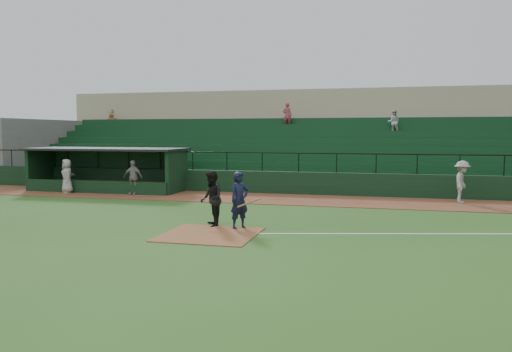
# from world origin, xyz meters

# --- Properties ---
(ground) EXTENTS (90.00, 90.00, 0.00)m
(ground) POSITION_xyz_m (0.00, 0.00, 0.00)
(ground) COLOR #28511A
(ground) RESTS_ON ground
(warning_track) EXTENTS (40.00, 4.00, 0.03)m
(warning_track) POSITION_xyz_m (0.00, 8.00, 0.01)
(warning_track) COLOR brown
(warning_track) RESTS_ON ground
(home_plate_dirt) EXTENTS (3.00, 3.00, 0.03)m
(home_plate_dirt) POSITION_xyz_m (0.00, -1.00, 0.01)
(home_plate_dirt) COLOR brown
(home_plate_dirt) RESTS_ON ground
(foul_line) EXTENTS (17.49, 4.44, 0.01)m
(foul_line) POSITION_xyz_m (8.00, 1.20, 0.01)
(foul_line) COLOR white
(foul_line) RESTS_ON ground
(stadium_structure) EXTENTS (38.00, 13.08, 6.40)m
(stadium_structure) POSITION_xyz_m (-0.00, 16.46, 2.30)
(stadium_structure) COLOR black
(stadium_structure) RESTS_ON ground
(dugout) EXTENTS (8.90, 3.20, 2.42)m
(dugout) POSITION_xyz_m (-9.75, 9.56, 1.33)
(dugout) COLOR black
(dugout) RESTS_ON ground
(batter_at_plate) EXTENTS (1.20, 0.85, 1.96)m
(batter_at_plate) POSITION_xyz_m (0.66, 0.19, 0.98)
(batter_at_plate) COLOR black
(batter_at_plate) RESTS_ON ground
(umpire) EXTENTS (1.08, 1.18, 1.96)m
(umpire) POSITION_xyz_m (-0.43, 0.39, 0.98)
(umpire) COLOR black
(umpire) RESTS_ON ground
(runner) EXTENTS (1.04, 1.42, 1.97)m
(runner) POSITION_xyz_m (8.91, 8.67, 1.01)
(runner) COLOR #9E9994
(runner) RESTS_ON warning_track
(dugout_player_a) EXTENTS (1.06, 0.45, 1.81)m
(dugout_player_a) POSITION_xyz_m (-7.40, 7.72, 0.93)
(dugout_player_a) COLOR gray
(dugout_player_a) RESTS_ON warning_track
(dugout_player_b) EXTENTS (1.05, 1.04, 1.83)m
(dugout_player_b) POSITION_xyz_m (-11.19, 7.47, 0.94)
(dugout_player_b) COLOR #A6A19B
(dugout_player_b) RESTS_ON warning_track
(dugout_player_c) EXTENTS (1.50, 1.31, 1.64)m
(dugout_player_c) POSITION_xyz_m (-12.12, 8.78, 0.85)
(dugout_player_c) COLOR #A9A39E
(dugout_player_c) RESTS_ON warning_track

